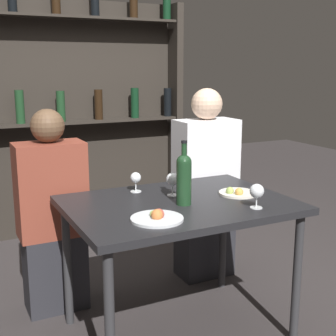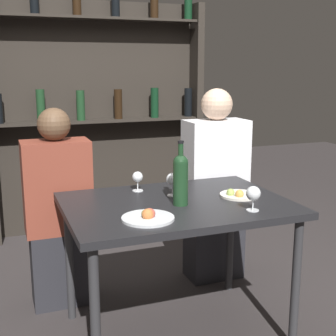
{
  "view_description": "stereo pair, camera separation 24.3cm",
  "coord_description": "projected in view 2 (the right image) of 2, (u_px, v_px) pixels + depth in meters",
  "views": [
    {
      "loc": [
        -1.06,
        -2.01,
        1.39
      ],
      "look_at": [
        0.0,
        0.12,
        0.88
      ],
      "focal_mm": 50.0,
      "sensor_mm": 36.0,
      "label": 1
    },
    {
      "loc": [
        -0.84,
        -2.11,
        1.39
      ],
      "look_at": [
        0.0,
        0.12,
        0.88
      ],
      "focal_mm": 50.0,
      "sensor_mm": 36.0,
      "label": 2
    }
  ],
  "objects": [
    {
      "name": "wine_glass_2",
      "position": [
        173.0,
        180.0,
        2.45
      ],
      "size": [
        0.07,
        0.07,
        0.12
      ],
      "color": "silver",
      "rests_on": "dining_table"
    },
    {
      "name": "wine_glass_0",
      "position": [
        253.0,
        194.0,
        2.2
      ],
      "size": [
        0.07,
        0.07,
        0.12
      ],
      "color": "silver",
      "rests_on": "dining_table"
    },
    {
      "name": "ground_plane",
      "position": [
        176.0,
        331.0,
        2.51
      ],
      "size": [
        10.0,
        10.0,
        0.0
      ],
      "primitive_type": "plane",
      "color": "#332D2D"
    },
    {
      "name": "seated_person_right",
      "position": [
        215.0,
        191.0,
        3.06
      ],
      "size": [
        0.4,
        0.22,
        1.26
      ],
      "color": "#26262B",
      "rests_on": "ground_plane"
    },
    {
      "name": "seated_person_left",
      "position": [
        59.0,
        215.0,
        2.72
      ],
      "size": [
        0.38,
        0.22,
        1.17
      ],
      "color": "#26262B",
      "rests_on": "ground_plane"
    },
    {
      "name": "wine_bottle",
      "position": [
        181.0,
        177.0,
        2.28
      ],
      "size": [
        0.07,
        0.07,
        0.32
      ],
      "color": "#19381E",
      "rests_on": "dining_table"
    },
    {
      "name": "wine_glass_1",
      "position": [
        138.0,
        178.0,
        2.55
      ],
      "size": [
        0.06,
        0.06,
        0.11
      ],
      "color": "silver",
      "rests_on": "dining_table"
    },
    {
      "name": "wine_rack_wall",
      "position": [
        98.0,
        109.0,
        3.92
      ],
      "size": [
        1.8,
        0.21,
        2.03
      ],
      "color": "#28231E",
      "rests_on": "ground_plane"
    },
    {
      "name": "dining_table",
      "position": [
        176.0,
        215.0,
        2.37
      ],
      "size": [
        1.12,
        0.8,
        0.73
      ],
      "color": "black",
      "rests_on": "ground_plane"
    },
    {
      "name": "food_plate_0",
      "position": [
        148.0,
        217.0,
        2.08
      ],
      "size": [
        0.24,
        0.24,
        0.05
      ],
      "color": "silver",
      "rests_on": "dining_table"
    },
    {
      "name": "food_plate_1",
      "position": [
        238.0,
        195.0,
        2.45
      ],
      "size": [
        0.2,
        0.2,
        0.05
      ],
      "color": "silver",
      "rests_on": "dining_table"
    }
  ]
}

